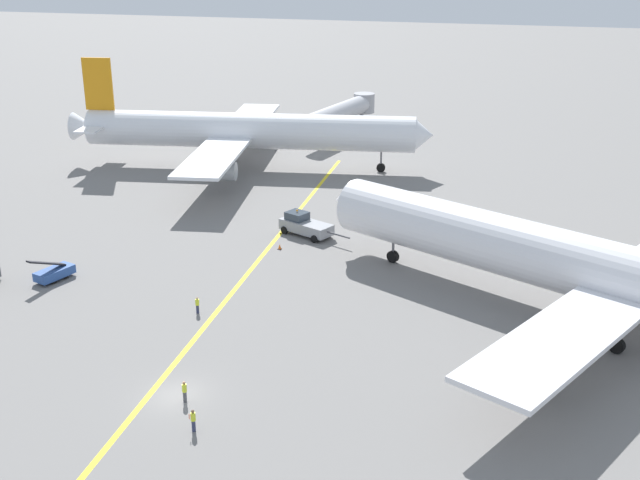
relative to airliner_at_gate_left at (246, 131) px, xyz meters
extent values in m
plane|color=slate|center=(17.81, -62.05, -5.66)|extent=(600.00, 600.00, 0.00)
cube|color=yellow|center=(15.27, -52.05, -5.66)|extent=(6.26, 119.89, 0.01)
cylinder|color=white|center=(0.51, 0.08, 0.11)|extent=(49.59, 13.36, 5.29)
cone|color=white|center=(26.05, 4.36, 0.11)|extent=(3.56, 5.26, 4.87)
cone|color=white|center=(-24.84, -4.15, 0.11)|extent=(4.25, 4.77, 4.23)
cube|color=white|center=(-1.93, -0.32, -0.69)|extent=(14.09, 47.57, 0.44)
cube|color=white|center=(-22.37, -3.74, 0.63)|extent=(5.30, 13.35, 0.28)
cube|color=orange|center=(-22.08, -3.69, 6.64)|extent=(4.40, 1.08, 7.78)
cylinder|color=#999EA3|center=(1.23, -13.18, -2.49)|extent=(4.57, 3.26, 2.60)
cylinder|color=#999EA3|center=(-3.12, 12.87, -2.49)|extent=(4.57, 3.26, 2.60)
cylinder|color=slate|center=(-3.48, 2.87, -3.64)|extent=(0.28, 0.28, 2.74)
cylinder|color=black|center=(-3.48, 2.87, -5.01)|extent=(1.37, 0.76, 1.30)
cylinder|color=slate|center=(-2.36, -3.84, -3.64)|extent=(0.28, 0.28, 2.74)
cylinder|color=black|center=(-2.36, -3.84, -5.01)|extent=(1.37, 0.76, 1.30)
cylinder|color=slate|center=(19.99, 3.34, -3.64)|extent=(0.28, 0.28, 2.74)
cylinder|color=black|center=(19.99, 3.34, -5.01)|extent=(1.37, 0.76, 1.30)
cylinder|color=silver|center=(48.46, -41.15, -0.35)|extent=(52.40, 29.79, 5.71)
cone|color=silver|center=(22.45, -28.28, -0.35)|extent=(4.84, 5.95, 5.25)
cube|color=silver|center=(50.95, -42.38, -1.21)|extent=(26.23, 44.28, 0.44)
cylinder|color=#999EA3|center=(44.31, -53.54, -3.01)|extent=(4.92, 4.19, 2.60)
cylinder|color=slate|center=(50.34, -45.87, -3.97)|extent=(0.28, 0.28, 2.09)
cylinder|color=black|center=(50.34, -45.87, -5.01)|extent=(1.41, 1.07, 1.30)
cylinder|color=slate|center=(28.51, -31.28, -3.97)|extent=(0.28, 0.28, 2.09)
cylinder|color=black|center=(28.51, -31.28, -5.01)|extent=(1.41, 1.07, 1.30)
cube|color=gray|center=(17.17, -25.87, -4.60)|extent=(6.93, 4.96, 1.22)
cube|color=#333D47|center=(15.88, -25.29, -3.55)|extent=(2.95, 2.80, 0.90)
cylinder|color=#4C4C51|center=(21.58, -27.84, -4.48)|extent=(3.00, 1.49, 0.20)
sphere|color=orange|center=(15.88, -25.29, -2.92)|extent=(0.24, 0.24, 0.24)
cylinder|color=black|center=(14.53, -26.08, -5.21)|extent=(0.94, 0.64, 0.90)
cylinder|color=black|center=(15.57, -23.76, -5.21)|extent=(0.94, 0.64, 0.90)
cylinder|color=black|center=(18.78, -27.98, -5.21)|extent=(0.94, 0.64, 0.90)
cylinder|color=black|center=(19.81, -25.66, -5.21)|extent=(0.94, 0.64, 0.90)
cube|color=#2D5199|center=(-3.68, -45.35, -4.91)|extent=(2.89, 4.35, 0.90)
cube|color=black|center=(-3.92, -46.11, -3.56)|extent=(1.90, 4.25, 1.83)
cylinder|color=black|center=(-3.23, -46.27, -5.36)|extent=(0.37, 0.63, 0.60)
cylinder|color=black|center=(-4.57, -45.86, -5.36)|extent=(0.37, 0.63, 0.60)
cylinder|color=black|center=(-2.79, -44.84, -5.36)|extent=(0.37, 0.63, 0.60)
cylinder|color=black|center=(-4.13, -44.43, -5.36)|extent=(0.37, 0.63, 0.60)
cylinder|color=#2D3351|center=(21.02, -65.99, -5.23)|extent=(0.28, 0.28, 0.87)
cylinder|color=#D1E02D|center=(21.02, -65.99, -4.49)|extent=(0.36, 0.36, 0.62)
sphere|color=brown|center=(21.02, -65.99, -4.06)|extent=(0.24, 0.24, 0.24)
cylinder|color=#F24C19|center=(20.85, -66.23, -4.36)|extent=(0.05, 0.05, 0.40)
cylinder|color=#4C4C51|center=(18.81, -62.69, -5.23)|extent=(0.28, 0.28, 0.87)
cylinder|color=#D1E02D|center=(18.81, -62.69, -4.48)|extent=(0.36, 0.36, 0.62)
sphere|color=#9E704C|center=(18.81, -62.69, -4.06)|extent=(0.24, 0.24, 0.24)
cylinder|color=#2D3351|center=(13.48, -48.48, -5.26)|extent=(0.28, 0.28, 0.82)
cylinder|color=#D1E02D|center=(13.48, -48.48, -4.56)|extent=(0.36, 0.36, 0.58)
sphere|color=tan|center=(13.48, -48.48, -4.16)|extent=(0.22, 0.22, 0.22)
cone|color=orange|center=(15.60, -30.98, -5.36)|extent=(0.40, 0.40, 0.60)
cube|color=black|center=(15.60, -30.98, -5.64)|extent=(0.44, 0.44, 0.04)
cylinder|color=#B7B7BC|center=(8.41, 22.57, -1.19)|extent=(7.60, 20.77, 3.20)
cylinder|color=#99999E|center=(10.65, 32.60, -1.19)|extent=(3.84, 3.84, 3.52)
cylinder|color=#595960|center=(10.43, 31.63, -3.42)|extent=(0.70, 0.70, 4.48)
camera|label=1|loc=(42.48, -108.99, 26.55)|focal=44.38mm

